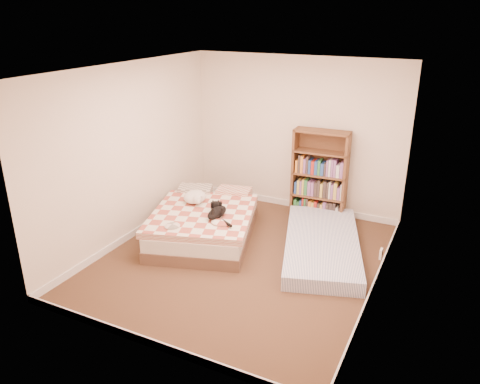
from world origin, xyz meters
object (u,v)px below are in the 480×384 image
at_px(bookshelf, 319,185).
at_px(floor_mattress, 322,245).
at_px(white_dog, 195,197).
at_px(bed, 206,222).
at_px(black_cat, 218,212).

xyz_separation_m(bookshelf, floor_mattress, (0.42, -1.13, -0.43)).
bearing_deg(white_dog, floor_mattress, 5.23).
bearing_deg(bookshelf, floor_mattress, -72.51).
relative_size(bed, bookshelf, 1.54).
relative_size(floor_mattress, black_cat, 3.10).
bearing_deg(white_dog, bookshelf, 40.87).
bearing_deg(floor_mattress, white_dog, 168.67).
height_order(bed, floor_mattress, bed).
distance_m(bookshelf, floor_mattress, 1.28).
bearing_deg(white_dog, black_cat, -28.07).
distance_m(bookshelf, white_dog, 2.00).
height_order(bookshelf, white_dog, bookshelf).
height_order(bed, white_dog, white_dog).
relative_size(bookshelf, black_cat, 2.02).
bearing_deg(bookshelf, bed, -134.20).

